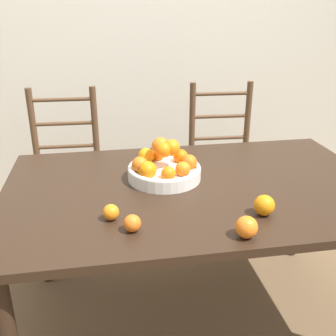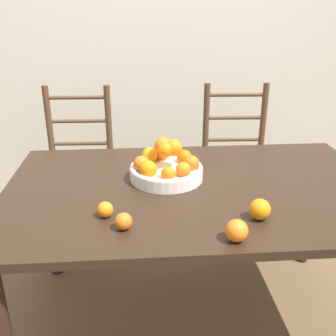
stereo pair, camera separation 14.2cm
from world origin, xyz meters
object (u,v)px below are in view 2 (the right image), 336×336
object	(u,v)px
orange_loose_2	(260,209)
orange_loose_3	(124,221)
fruit_bowl	(166,167)
chair_right	(236,168)
orange_loose_1	(105,210)
chair_left	(79,173)
orange_loose_0	(237,231)

from	to	relation	value
orange_loose_2	orange_loose_3	world-z (taller)	orange_loose_2
fruit_bowl	chair_right	xyz separation A→B (m)	(0.51, 0.70, -0.31)
fruit_bowl	orange_loose_1	size ratio (longest dim) A/B	5.50
orange_loose_1	chair_left	size ratio (longest dim) A/B	0.06
fruit_bowl	orange_loose_1	distance (m)	0.42
fruit_bowl	chair_right	world-z (taller)	chair_right
fruit_bowl	chair_right	distance (m)	0.92
orange_loose_1	orange_loose_0	bearing A→B (deg)	-23.72
orange_loose_0	orange_loose_3	bearing A→B (deg)	164.66
orange_loose_1	chair_left	distance (m)	1.10
chair_left	chair_right	distance (m)	1.02
orange_loose_1	orange_loose_3	xyz separation A→B (m)	(0.07, -0.09, 0.00)
chair_left	chair_right	bearing A→B (deg)	2.15
orange_loose_1	chair_right	size ratio (longest dim) A/B	0.06
orange_loose_0	orange_loose_2	size ratio (longest dim) A/B	0.98
chair_right	chair_left	bearing A→B (deg)	-177.05
orange_loose_1	orange_loose_3	size ratio (longest dim) A/B	0.97
chair_left	orange_loose_3	bearing A→B (deg)	-71.86
fruit_bowl	orange_loose_3	world-z (taller)	fruit_bowl
orange_loose_1	orange_loose_2	size ratio (longest dim) A/B	0.76
fruit_bowl	orange_loose_3	xyz separation A→B (m)	(-0.18, -0.43, -0.02)
orange_loose_0	chair_left	world-z (taller)	chair_left
orange_loose_1	chair_right	bearing A→B (deg)	53.62
orange_loose_2	orange_loose_3	distance (m)	0.50
orange_loose_3	chair_right	size ratio (longest dim) A/B	0.06
orange_loose_3	orange_loose_1	bearing A→B (deg)	127.03
orange_loose_3	chair_right	distance (m)	1.35
fruit_bowl	chair_left	bearing A→B (deg)	125.65
orange_loose_0	chair_right	xyz separation A→B (m)	(0.31, 1.23, -0.30)
orange_loose_1	chair_right	distance (m)	1.32
orange_loose_3	chair_left	bearing A→B (deg)	106.00
orange_loose_3	chair_right	xyz separation A→B (m)	(0.69, 1.13, -0.29)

